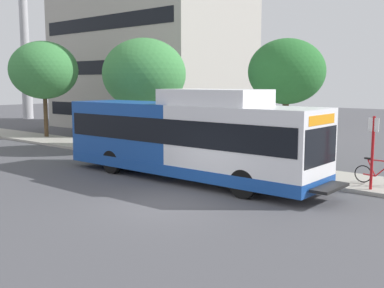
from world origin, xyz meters
TOP-DOWN VIEW (x-y plane):
  - ground_plane at (0.00, 8.00)m, footprint 120.00×120.00m
  - sidewalk_curb at (7.00, 6.00)m, footprint 3.00×56.00m
  - transit_bus at (3.52, 2.11)m, footprint 2.58×12.25m
  - bus_stop_sign_pole at (5.90, -4.45)m, footprint 0.10×0.36m
  - bicycle_parked at (6.86, -4.39)m, footprint 0.52×1.76m
  - street_tree_near_stop at (8.10, 0.19)m, footprint 3.42×3.42m
  - street_tree_mid_block at (7.98, 9.10)m, footprint 4.72×4.72m
  - street_tree_far_block at (7.62, 18.64)m, footprint 4.67×4.67m
  - lattice_comm_tower at (16.52, 36.14)m, footprint 1.10×1.10m

SIDE VIEW (x-z plane):
  - ground_plane at x=0.00m, z-range 0.00..0.00m
  - sidewalk_curb at x=7.00m, z-range 0.00..0.14m
  - bicycle_parked at x=6.86m, z-range 0.05..1.07m
  - bus_stop_sign_pole at x=5.90m, z-range 0.35..2.95m
  - transit_bus at x=3.52m, z-range -0.12..3.53m
  - street_tree_near_stop at x=8.10m, z-range 1.52..7.22m
  - street_tree_mid_block at x=7.98m, z-range 1.25..7.51m
  - street_tree_far_block at x=7.62m, z-range 1.45..8.05m
  - lattice_comm_tower at x=16.52m, z-range -5.11..25.77m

